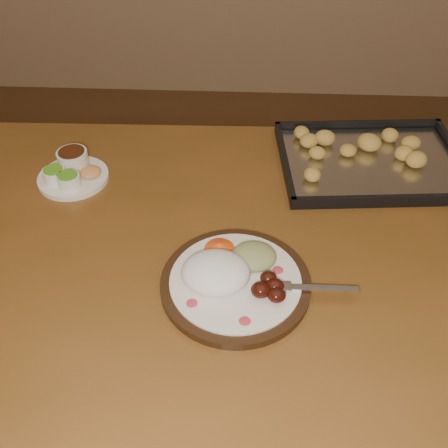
{
  "coord_description": "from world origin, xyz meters",
  "views": [
    {
      "loc": [
        -0.04,
        -0.77,
        1.45
      ],
      "look_at": [
        -0.07,
        -0.03,
        0.77
      ],
      "focal_mm": 40.0,
      "sensor_mm": 36.0,
      "label": 1
    }
  ],
  "objects": [
    {
      "name": "ground",
      "position": [
        0.0,
        0.0,
        0.0
      ],
      "size": [
        4.0,
        4.0,
        0.0
      ],
      "primitive_type": "plane",
      "color": "#553A1D",
      "rests_on": "ground"
    },
    {
      "name": "dining_table",
      "position": [
        -0.08,
        -0.08,
        0.65
      ],
      "size": [
        1.52,
        0.93,
        0.75
      ],
      "rotation": [
        0.0,
        0.0,
        0.02
      ],
      "color": "brown",
      "rests_on": "ground"
    },
    {
      "name": "dinner_plate",
      "position": [
        -0.05,
        -0.17,
        0.77
      ],
      "size": [
        0.36,
        0.27,
        0.06
      ],
      "rotation": [
        0.0,
        0.0,
        -0.19
      ],
      "color": "black",
      "rests_on": "dining_table"
    },
    {
      "name": "condiment_saucer",
      "position": [
        -0.43,
        0.13,
        0.77
      ],
      "size": [
        0.16,
        0.16,
        0.05
      ],
      "rotation": [
        0.0,
        0.0,
        -0.13
      ],
      "color": "silver",
      "rests_on": "dining_table"
    },
    {
      "name": "baking_tray",
      "position": [
        0.27,
        0.22,
        0.76
      ],
      "size": [
        0.45,
        0.35,
        0.04
      ],
      "rotation": [
        0.0,
        0.0,
        0.08
      ],
      "color": "black",
      "rests_on": "dining_table"
    }
  ]
}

